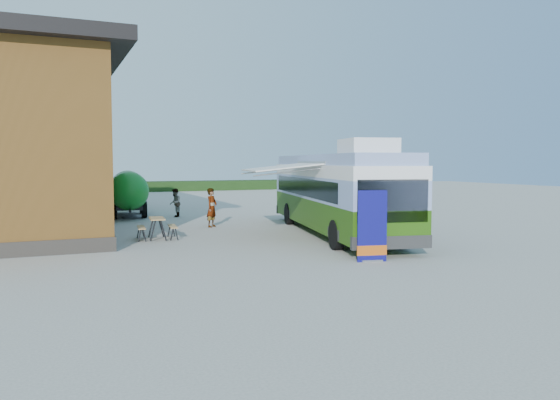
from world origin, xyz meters
name	(u,v)px	position (x,y,z in m)	size (l,w,h in m)	color
ground	(290,241)	(0.00, 0.00, 0.00)	(100.00, 100.00, 0.00)	#BCB7AD
barn	(2,150)	(-10.50, 10.00, 3.59)	(9.60, 21.20, 7.50)	brown
hedge	(214,185)	(8.00, 38.00, 0.50)	(40.00, 3.00, 1.00)	#264419
bus	(335,190)	(2.59, 1.11, 1.84)	(5.17, 12.79, 3.84)	#336210
awning	(285,168)	(0.24, 1.00, 2.80)	(3.52, 4.80, 0.53)	white
banner	(372,233)	(0.49, -5.05, 0.89)	(0.94, 0.31, 2.18)	navy
picnic_table	(157,223)	(-4.63, 2.40, 0.63)	(1.61, 1.46, 0.85)	tan
person_a	(212,208)	(-1.53, 5.48, 0.91)	(0.66, 0.43, 1.82)	#999999
person_b	(175,203)	(-2.14, 10.71, 0.79)	(0.77, 0.60, 1.58)	#999999
slurry_tanker	(128,190)	(-4.40, 12.37, 1.45)	(2.53, 6.82, 2.53)	#188626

